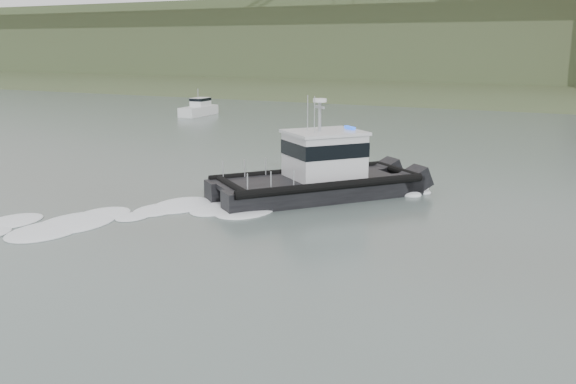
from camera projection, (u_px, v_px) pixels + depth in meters
name	position (u px, v px, depth m)	size (l,w,h in m)	color
ground	(179.00, 298.00, 21.91)	(400.00, 400.00, 0.00)	#54645E
headlands	(552.00, 52.00, 129.32)	(500.00, 105.36, 27.12)	#364829
patrol_boat	(318.00, 172.00, 36.33)	(10.79, 11.94, 5.76)	black
motorboat	(199.00, 109.00, 78.94)	(2.32, 6.20, 3.36)	silver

